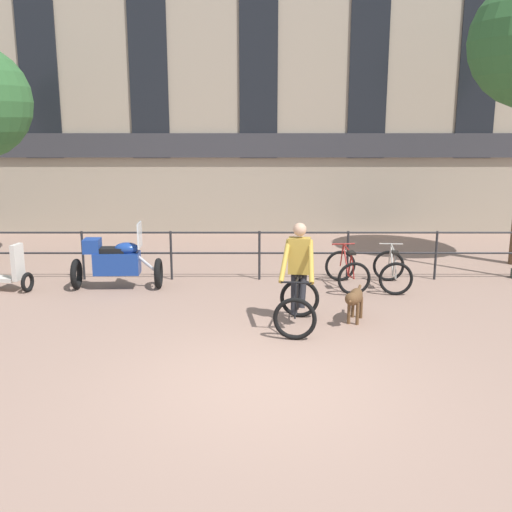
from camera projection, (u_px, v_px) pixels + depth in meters
name	position (u px, v px, depth m)	size (l,w,h in m)	color
ground_plane	(261.00, 384.00, 7.75)	(60.00, 60.00, 0.00)	#8E7060
canal_railing	(259.00, 247.00, 12.66)	(15.05, 0.05, 1.05)	#232326
building_facade	(258.00, 92.00, 17.54)	(18.00, 0.72, 8.27)	gray
cyclist_with_bike	(298.00, 281.00, 9.81)	(0.83, 1.25, 1.70)	black
dog	(354.00, 298.00, 10.00)	(0.44, 0.96, 0.61)	brown
parked_motorcycle	(116.00, 262.00, 12.00)	(1.79, 0.69, 1.35)	black
parked_bicycle_near_lamp	(347.00, 271.00, 12.10)	(0.79, 1.18, 0.86)	black
parked_bicycle_mid_left	(392.00, 271.00, 12.10)	(0.75, 1.16, 0.86)	black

